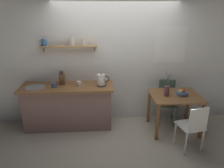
{
  "coord_description": "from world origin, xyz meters",
  "views": [
    {
      "loc": [
        -0.35,
        -3.62,
        2.34
      ],
      "look_at": [
        -0.1,
        0.25,
        0.95
      ],
      "focal_mm": 33.3,
      "sensor_mm": 36.0,
      "label": 1
    }
  ],
  "objects_px": {
    "dining_chair_far": "(167,99)",
    "electric_kettle": "(101,80)",
    "dining_chair_near": "(193,126)",
    "knife_block": "(62,79)",
    "fruit_bowl": "(182,93)",
    "twig_vase": "(167,91)",
    "coffee_mug_by_sink": "(54,85)",
    "coffee_mug_spare": "(79,84)",
    "dining_table": "(175,101)"
  },
  "relations": [
    {
      "from": "knife_block",
      "to": "twig_vase",
      "type": "bearing_deg",
      "value": -10.61
    },
    {
      "from": "dining_chair_near",
      "to": "dining_chair_far",
      "type": "height_order",
      "value": "dining_chair_far"
    },
    {
      "from": "fruit_bowl",
      "to": "dining_chair_far",
      "type": "bearing_deg",
      "value": 112.05
    },
    {
      "from": "dining_chair_near",
      "to": "knife_block",
      "type": "distance_m",
      "value": 2.59
    },
    {
      "from": "dining_chair_near",
      "to": "twig_vase",
      "type": "height_order",
      "value": "twig_vase"
    },
    {
      "from": "dining_chair_far",
      "to": "electric_kettle",
      "type": "relative_size",
      "value": 3.37
    },
    {
      "from": "dining_chair_near",
      "to": "coffee_mug_by_sink",
      "type": "height_order",
      "value": "coffee_mug_by_sink"
    },
    {
      "from": "fruit_bowl",
      "to": "coffee_mug_spare",
      "type": "bearing_deg",
      "value": 172.84
    },
    {
      "from": "dining_chair_far",
      "to": "twig_vase",
      "type": "height_order",
      "value": "twig_vase"
    },
    {
      "from": "coffee_mug_spare",
      "to": "dining_table",
      "type": "bearing_deg",
      "value": -7.44
    },
    {
      "from": "fruit_bowl",
      "to": "electric_kettle",
      "type": "bearing_deg",
      "value": 171.7
    },
    {
      "from": "fruit_bowl",
      "to": "coffee_mug_spare",
      "type": "distance_m",
      "value": 2.03
    },
    {
      "from": "dining_table",
      "to": "dining_chair_near",
      "type": "relative_size",
      "value": 1.09
    },
    {
      "from": "twig_vase",
      "to": "knife_block",
      "type": "distance_m",
      "value": 2.08
    },
    {
      "from": "twig_vase",
      "to": "coffee_mug_by_sink",
      "type": "height_order",
      "value": "twig_vase"
    },
    {
      "from": "dining_chair_near",
      "to": "knife_block",
      "type": "height_order",
      "value": "knife_block"
    },
    {
      "from": "knife_block",
      "to": "coffee_mug_spare",
      "type": "height_order",
      "value": "knife_block"
    },
    {
      "from": "dining_table",
      "to": "dining_chair_near",
      "type": "bearing_deg",
      "value": -84.04
    },
    {
      "from": "coffee_mug_by_sink",
      "to": "dining_chair_far",
      "type": "bearing_deg",
      "value": 4.65
    },
    {
      "from": "coffee_mug_spare",
      "to": "twig_vase",
      "type": "bearing_deg",
      "value": -9.04
    },
    {
      "from": "dining_chair_far",
      "to": "knife_block",
      "type": "xyz_separation_m",
      "value": [
        -2.2,
        -0.02,
        0.52
      ]
    },
    {
      "from": "knife_block",
      "to": "coffee_mug_by_sink",
      "type": "bearing_deg",
      "value": -127.81
    },
    {
      "from": "fruit_bowl",
      "to": "knife_block",
      "type": "bearing_deg",
      "value": 171.19
    },
    {
      "from": "dining_table",
      "to": "twig_vase",
      "type": "distance_m",
      "value": 0.3
    },
    {
      "from": "electric_kettle",
      "to": "twig_vase",
      "type": "bearing_deg",
      "value": -11.1
    },
    {
      "from": "electric_kettle",
      "to": "coffee_mug_by_sink",
      "type": "height_order",
      "value": "electric_kettle"
    },
    {
      "from": "knife_block",
      "to": "coffee_mug_spare",
      "type": "xyz_separation_m",
      "value": [
        0.34,
        -0.11,
        -0.07
      ]
    },
    {
      "from": "knife_block",
      "to": "electric_kettle",
      "type": "bearing_deg",
      "value": -9.82
    },
    {
      "from": "twig_vase",
      "to": "coffee_mug_spare",
      "type": "relative_size",
      "value": 4.19
    },
    {
      "from": "electric_kettle",
      "to": "dining_table",
      "type": "bearing_deg",
      "value": -8.75
    },
    {
      "from": "dining_table",
      "to": "dining_chair_near",
      "type": "xyz_separation_m",
      "value": [
        0.07,
        -0.7,
        -0.15
      ]
    },
    {
      "from": "dining_table",
      "to": "coffee_mug_spare",
      "type": "bearing_deg",
      "value": 172.56
    },
    {
      "from": "dining_table",
      "to": "dining_chair_far",
      "type": "xyz_separation_m",
      "value": [
        -0.03,
        0.38,
        -0.14
      ]
    },
    {
      "from": "dining_chair_far",
      "to": "coffee_mug_spare",
      "type": "distance_m",
      "value": 1.92
    },
    {
      "from": "dining_chair_far",
      "to": "coffee_mug_spare",
      "type": "xyz_separation_m",
      "value": [
        -1.86,
        -0.13,
        0.45
      ]
    },
    {
      "from": "dining_chair_far",
      "to": "electric_kettle",
      "type": "bearing_deg",
      "value": -173.78
    },
    {
      "from": "electric_kettle",
      "to": "dining_chair_far",
      "type": "bearing_deg",
      "value": 6.22
    },
    {
      "from": "coffee_mug_spare",
      "to": "electric_kettle",
      "type": "bearing_deg",
      "value": -3.15
    },
    {
      "from": "electric_kettle",
      "to": "coffee_mug_spare",
      "type": "xyz_separation_m",
      "value": [
        -0.45,
        0.02,
        -0.07
      ]
    },
    {
      "from": "electric_kettle",
      "to": "fruit_bowl",
      "type": "bearing_deg",
      "value": -8.3
    },
    {
      "from": "twig_vase",
      "to": "knife_block",
      "type": "bearing_deg",
      "value": 169.39
    },
    {
      "from": "dining_chair_near",
      "to": "coffee_mug_spare",
      "type": "distance_m",
      "value": 2.23
    },
    {
      "from": "twig_vase",
      "to": "electric_kettle",
      "type": "height_order",
      "value": "twig_vase"
    },
    {
      "from": "electric_kettle",
      "to": "coffee_mug_by_sink",
      "type": "relative_size",
      "value": 2.05
    },
    {
      "from": "dining_table",
      "to": "electric_kettle",
      "type": "height_order",
      "value": "electric_kettle"
    },
    {
      "from": "dining_table",
      "to": "dining_chair_far",
      "type": "relative_size",
      "value": 1.04
    },
    {
      "from": "knife_block",
      "to": "coffee_mug_spare",
      "type": "distance_m",
      "value": 0.36
    },
    {
      "from": "dining_chair_far",
      "to": "electric_kettle",
      "type": "distance_m",
      "value": 1.51
    },
    {
      "from": "fruit_bowl",
      "to": "coffee_mug_by_sink",
      "type": "distance_m",
      "value": 2.5
    },
    {
      "from": "dining_chair_near",
      "to": "coffee_mug_spare",
      "type": "xyz_separation_m",
      "value": [
        -1.96,
        0.95,
        0.46
      ]
    }
  ]
}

